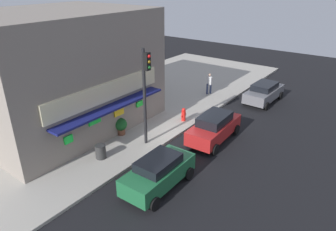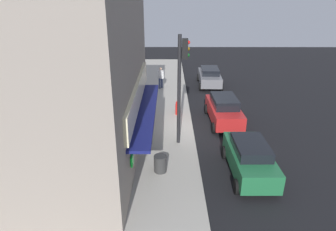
{
  "view_description": "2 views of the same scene",
  "coord_description": "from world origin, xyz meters",
  "px_view_note": "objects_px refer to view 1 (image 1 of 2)",
  "views": [
    {
      "loc": [
        -14.2,
        -9.75,
        9.26
      ],
      "look_at": [
        -0.87,
        0.11,
        1.77
      ],
      "focal_mm": 32.94,
      "sensor_mm": 36.0,
      "label": 1
    },
    {
      "loc": [
        -16.0,
        1.42,
        7.64
      ],
      "look_at": [
        -2.21,
        1.48,
        1.83
      ],
      "focal_mm": 31.34,
      "sensor_mm": 36.0,
      "label": 2
    }
  ],
  "objects_px": {
    "trash_can": "(101,152)",
    "pedestrian": "(209,83)",
    "fire_hydrant": "(184,115)",
    "parked_car_grey": "(264,92)",
    "parked_car_green": "(159,172)",
    "traffic_light": "(146,86)",
    "parked_car_red": "(214,127)",
    "potted_plant_by_doorway": "(121,125)"
  },
  "relations": [
    {
      "from": "fire_hydrant",
      "to": "pedestrian",
      "type": "height_order",
      "value": "pedestrian"
    },
    {
      "from": "traffic_light",
      "to": "pedestrian",
      "type": "relative_size",
      "value": 3.19
    },
    {
      "from": "trash_can",
      "to": "parked_car_grey",
      "type": "relative_size",
      "value": 0.18
    },
    {
      "from": "traffic_light",
      "to": "parked_car_green",
      "type": "xyz_separation_m",
      "value": [
        -2.72,
        -2.99,
        -2.94
      ]
    },
    {
      "from": "fire_hydrant",
      "to": "parked_car_red",
      "type": "xyz_separation_m",
      "value": [
        -0.93,
        -2.86,
        0.26
      ]
    },
    {
      "from": "traffic_light",
      "to": "fire_hydrant",
      "type": "relative_size",
      "value": 6.08
    },
    {
      "from": "traffic_light",
      "to": "parked_car_red",
      "type": "height_order",
      "value": "traffic_light"
    },
    {
      "from": "traffic_light",
      "to": "parked_car_grey",
      "type": "height_order",
      "value": "traffic_light"
    },
    {
      "from": "potted_plant_by_doorway",
      "to": "pedestrian",
      "type": "bearing_deg",
      "value": -4.44
    },
    {
      "from": "traffic_light",
      "to": "trash_can",
      "type": "bearing_deg",
      "value": 160.33
    },
    {
      "from": "fire_hydrant",
      "to": "trash_can",
      "type": "distance_m",
      "value": 6.76
    },
    {
      "from": "fire_hydrant",
      "to": "trash_can",
      "type": "relative_size",
      "value": 1.2
    },
    {
      "from": "traffic_light",
      "to": "pedestrian",
      "type": "height_order",
      "value": "traffic_light"
    },
    {
      "from": "trash_can",
      "to": "potted_plant_by_doorway",
      "type": "relative_size",
      "value": 0.71
    },
    {
      "from": "traffic_light",
      "to": "trash_can",
      "type": "distance_m",
      "value": 4.36
    },
    {
      "from": "fire_hydrant",
      "to": "parked_car_red",
      "type": "relative_size",
      "value": 0.22
    },
    {
      "from": "trash_can",
      "to": "parked_car_grey",
      "type": "bearing_deg",
      "value": -15.95
    },
    {
      "from": "potted_plant_by_doorway",
      "to": "parked_car_grey",
      "type": "height_order",
      "value": "parked_car_grey"
    },
    {
      "from": "trash_can",
      "to": "parked_car_grey",
      "type": "xyz_separation_m",
      "value": [
        13.77,
        -3.94,
        0.26
      ]
    },
    {
      "from": "trash_can",
      "to": "pedestrian",
      "type": "relative_size",
      "value": 0.44
    },
    {
      "from": "parked_car_grey",
      "to": "parked_car_green",
      "type": "bearing_deg",
      "value": -179.81
    },
    {
      "from": "potted_plant_by_doorway",
      "to": "parked_car_green",
      "type": "relative_size",
      "value": 0.27
    },
    {
      "from": "potted_plant_by_doorway",
      "to": "parked_car_red",
      "type": "height_order",
      "value": "parked_car_red"
    },
    {
      "from": "pedestrian",
      "to": "parked_car_red",
      "type": "height_order",
      "value": "pedestrian"
    },
    {
      "from": "parked_car_green",
      "to": "parked_car_red",
      "type": "relative_size",
      "value": 0.92
    },
    {
      "from": "parked_car_green",
      "to": "parked_car_grey",
      "type": "bearing_deg",
      "value": 0.19
    },
    {
      "from": "fire_hydrant",
      "to": "parked_car_grey",
      "type": "height_order",
      "value": "parked_car_grey"
    },
    {
      "from": "traffic_light",
      "to": "potted_plant_by_doorway",
      "type": "relative_size",
      "value": 5.2
    },
    {
      "from": "pedestrian",
      "to": "parked_car_red",
      "type": "relative_size",
      "value": 0.41
    },
    {
      "from": "pedestrian",
      "to": "parked_car_green",
      "type": "relative_size",
      "value": 0.45
    },
    {
      "from": "trash_can",
      "to": "potted_plant_by_doorway",
      "type": "height_order",
      "value": "potted_plant_by_doorway"
    },
    {
      "from": "pedestrian",
      "to": "parked_car_green",
      "type": "height_order",
      "value": "pedestrian"
    },
    {
      "from": "fire_hydrant",
      "to": "pedestrian",
      "type": "xyz_separation_m",
      "value": [
        5.73,
        1.27,
        0.54
      ]
    },
    {
      "from": "traffic_light",
      "to": "fire_hydrant",
      "type": "bearing_deg",
      "value": 0.54
    },
    {
      "from": "traffic_light",
      "to": "parked_car_grey",
      "type": "relative_size",
      "value": 1.32
    },
    {
      "from": "fire_hydrant",
      "to": "potted_plant_by_doorway",
      "type": "height_order",
      "value": "potted_plant_by_doorway"
    },
    {
      "from": "traffic_light",
      "to": "pedestrian",
      "type": "xyz_separation_m",
      "value": [
        9.66,
        1.3,
        -2.62
      ]
    },
    {
      "from": "parked_car_red",
      "to": "fire_hydrant",
      "type": "bearing_deg",
      "value": 72.08
    },
    {
      "from": "trash_can",
      "to": "pedestrian",
      "type": "bearing_deg",
      "value": 1.46
    },
    {
      "from": "pedestrian",
      "to": "potted_plant_by_doorway",
      "type": "relative_size",
      "value": 1.63
    },
    {
      "from": "parked_car_green",
      "to": "traffic_light",
      "type": "bearing_deg",
      "value": 47.77
    },
    {
      "from": "traffic_light",
      "to": "parked_car_grey",
      "type": "bearing_deg",
      "value": -15.0
    }
  ]
}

